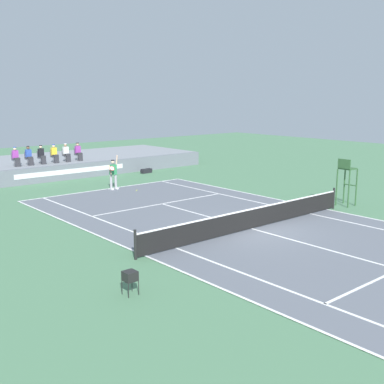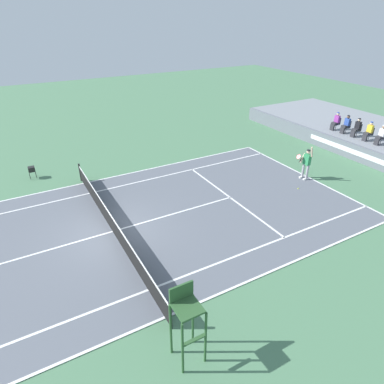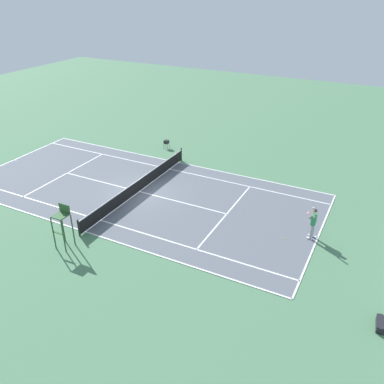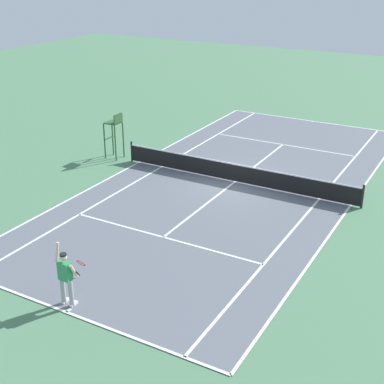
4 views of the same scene
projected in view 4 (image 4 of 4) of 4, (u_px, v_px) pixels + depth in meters
ground_plane at (235, 182)px, 26.01m from camera, size 80.00×80.00×0.00m
court at (235, 182)px, 26.01m from camera, size 11.08×23.88×0.03m
net at (235, 172)px, 25.80m from camera, size 11.98×0.10×1.07m
tennis_player at (66, 277)px, 16.48m from camera, size 0.76×0.62×2.08m
tennis_ball at (75, 277)px, 18.24m from camera, size 0.07×0.07×0.07m
umpire_chair at (114, 130)px, 28.53m from camera, size 0.77×0.77×2.44m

